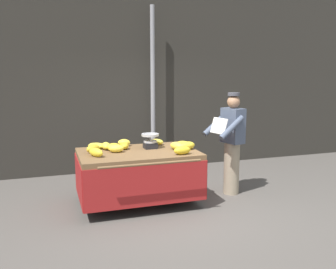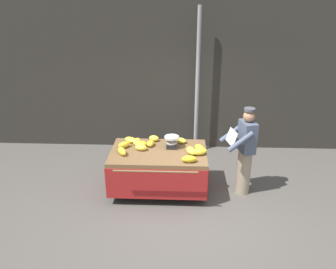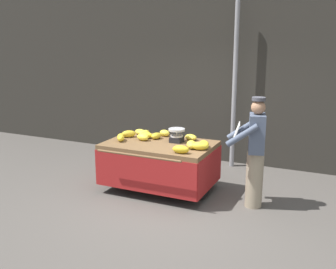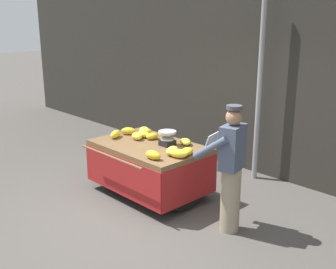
{
  "view_description": "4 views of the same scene",
  "coord_description": "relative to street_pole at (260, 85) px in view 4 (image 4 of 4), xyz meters",
  "views": [
    {
      "loc": [
        -1.84,
        -4.88,
        2.03
      ],
      "look_at": [
        -0.07,
        0.46,
        1.08
      ],
      "focal_mm": 39.08,
      "sensor_mm": 36.0,
      "label": 1
    },
    {
      "loc": [
        -0.12,
        -5.33,
        3.64
      ],
      "look_at": [
        -0.37,
        0.46,
        1.19
      ],
      "focal_mm": 36.79,
      "sensor_mm": 36.0,
      "label": 2
    },
    {
      "loc": [
        2.24,
        -5.25,
        2.53
      ],
      "look_at": [
        -0.35,
        0.4,
        1.03
      ],
      "focal_mm": 41.9,
      "sensor_mm": 36.0,
      "label": 3
    },
    {
      "loc": [
        4.09,
        -3.55,
        2.75
      ],
      "look_at": [
        -0.07,
        0.44,
        1.11
      ],
      "focal_mm": 43.75,
      "sensor_mm": 36.0,
      "label": 4
    }
  ],
  "objects": [
    {
      "name": "banana_bunch_11",
      "position": [
        -0.35,
        -1.42,
        -0.78
      ],
      "size": [
        0.29,
        0.26,
        0.1
      ],
      "primitive_type": "ellipsoid",
      "rotation": [
        0.0,
        0.0,
        1.07
      ],
      "color": "yellow",
      "rests_on": "banana_cart"
    },
    {
      "name": "banana_cart",
      "position": [
        -0.76,
        -1.82,
        -1.05
      ],
      "size": [
        1.82,
        1.36,
        0.84
      ],
      "color": "brown",
      "rests_on": "ground"
    },
    {
      "name": "ground_plane",
      "position": [
        -0.21,
        -2.3,
        -1.68
      ],
      "size": [
        60.0,
        60.0,
        0.0
      ],
      "primitive_type": "plane",
      "color": "#514C47"
    },
    {
      "name": "banana_bunch_9",
      "position": [
        0.01,
        -1.76,
        -0.78
      ],
      "size": [
        0.26,
        0.31,
        0.11
      ],
      "primitive_type": "ellipsoid",
      "rotation": [
        0.0,
        0.0,
        0.45
      ],
      "color": "yellow",
      "rests_on": "banana_cart"
    },
    {
      "name": "banana_bunch_4",
      "position": [
        -1.34,
        -1.42,
        -0.78
      ],
      "size": [
        0.33,
        0.31,
        0.1
      ],
      "primitive_type": "ellipsoid",
      "rotation": [
        0.0,
        0.0,
        0.95
      ],
      "color": "yellow",
      "rests_on": "banana_cart"
    },
    {
      "name": "banana_bunch_6",
      "position": [
        -1.42,
        -1.98,
        -0.77
      ],
      "size": [
        0.24,
        0.31,
        0.12
      ],
      "primitive_type": "ellipsoid",
      "rotation": [
        0.0,
        0.0,
        0.51
      ],
      "color": "yellow",
      "rests_on": "banana_cart"
    },
    {
      "name": "banana_bunch_10",
      "position": [
        -1.1,
        -1.79,
        -0.77
      ],
      "size": [
        0.27,
        0.21,
        0.12
      ],
      "primitive_type": "ellipsoid",
      "rotation": [
        0.0,
        0.0,
        1.29
      ],
      "color": "yellow",
      "rests_on": "banana_cart"
    },
    {
      "name": "banana_bunch_1",
      "position": [
        0.0,
        -1.94,
        -0.77
      ],
      "size": [
        0.32,
        0.25,
        0.13
      ],
      "primitive_type": "ellipsoid",
      "rotation": [
        0.0,
        0.0,
        1.93
      ],
      "color": "yellow",
      "rests_on": "banana_cart"
    },
    {
      "name": "banana_bunch_2",
      "position": [
        -0.89,
        -1.36,
        -0.77
      ],
      "size": [
        0.24,
        0.2,
        0.12
      ],
      "primitive_type": "ellipsoid",
      "rotation": [
        0.0,
        0.0,
        1.26
      ],
      "color": "yellow",
      "rests_on": "banana_cart"
    },
    {
      "name": "banana_bunch_7",
      "position": [
        -0.16,
        -1.91,
        -0.77
      ],
      "size": [
        0.24,
        0.31,
        0.12
      ],
      "primitive_type": "ellipsoid",
      "rotation": [
        0.0,
        0.0,
        0.39
      ],
      "color": "yellow",
      "rests_on": "banana_cart"
    },
    {
      "name": "street_pole",
      "position": [
        0.0,
        0.0,
        0.0
      ],
      "size": [
        0.09,
        0.09,
        3.35
      ],
      "primitive_type": "cylinder",
      "color": "gray",
      "rests_on": "ground"
    },
    {
      "name": "banana_bunch_12",
      "position": [
        -0.2,
        -2.24,
        -0.77
      ],
      "size": [
        0.28,
        0.16,
        0.12
      ],
      "primitive_type": "ellipsoid",
      "rotation": [
        0.0,
        0.0,
        1.66
      ],
      "color": "gold",
      "rests_on": "banana_cart"
    },
    {
      "name": "banana_bunch_3",
      "position": [
        -0.93,
        -1.6,
        -0.78
      ],
      "size": [
        0.18,
        0.24,
        0.11
      ],
      "primitive_type": "ellipsoid",
      "rotation": [
        0.0,
        0.0,
        2.97
      ],
      "color": "gold",
      "rests_on": "banana_cart"
    },
    {
      "name": "banana_bunch_0",
      "position": [
        -1.43,
        -1.7,
        -0.77
      ],
      "size": [
        0.28,
        0.27,
        0.13
      ],
      "primitive_type": "ellipsoid",
      "rotation": [
        0.0,
        0.0,
        2.3
      ],
      "color": "gold",
      "rests_on": "banana_cart"
    },
    {
      "name": "banana_bunch_5",
      "position": [
        -1.11,
        -1.64,
        -0.77
      ],
      "size": [
        0.25,
        0.19,
        0.11
      ],
      "primitive_type": "ellipsoid",
      "rotation": [
        0.0,
        0.0,
        1.81
      ],
      "color": "yellow",
      "rests_on": "banana_cart"
    },
    {
      "name": "back_wall",
      "position": [
        -0.21,
        0.37,
        0.49
      ],
      "size": [
        16.0,
        0.24,
        4.34
      ],
      "primitive_type": "cube",
      "color": "#2D2B26",
      "rests_on": "ground"
    },
    {
      "name": "weighing_scale",
      "position": [
        -0.52,
        -1.65,
        -0.71
      ],
      "size": [
        0.28,
        0.28,
        0.24
      ],
      "color": "black",
      "rests_on": "banana_cart"
    },
    {
      "name": "vendor_person",
      "position": [
        0.84,
        -1.82,
        -0.8
      ],
      "size": [
        0.66,
        0.61,
        1.71
      ],
      "color": "gray",
      "rests_on": "ground"
    },
    {
      "name": "banana_bunch_8",
      "position": [
        -1.21,
        -1.52,
        -0.78
      ],
      "size": [
        0.16,
        0.28,
        0.11
      ],
      "primitive_type": "ellipsoid",
      "rotation": [
        0.0,
        0.0,
        3.06
      ],
      "color": "yellow",
      "rests_on": "banana_cart"
    }
  ]
}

